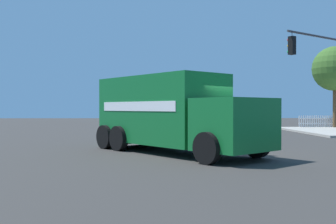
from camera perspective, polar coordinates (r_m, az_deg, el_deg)
The scene contains 4 objects.
ground_plane at distance 14.74m, azimuth 8.28°, elevation -6.14°, with size 100.00×100.00×0.00m, color #33302D.
delivery_truck at distance 14.98m, azimuth 0.53°, elevation -0.15°, with size 6.67×7.47×2.97m.
traffic_light_primary at distance 23.64m, azimuth 21.90°, elevation 6.10°, with size 4.11×2.81×5.81m.
shade_tree_near at distance 34.56m, azimuth 23.36°, elevation 5.85°, with size 3.64×3.64×6.61m.
Camera 1 is at (2.56, 14.41, 1.74)m, focal length 41.43 mm.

